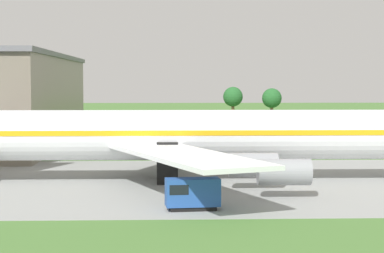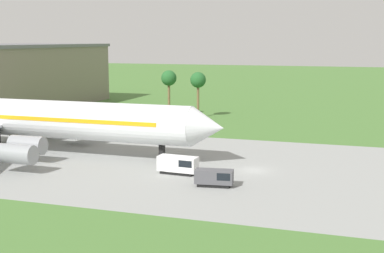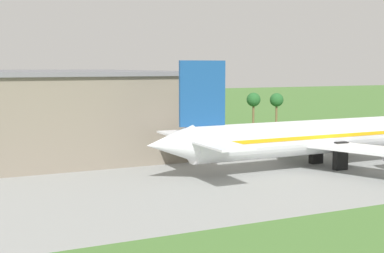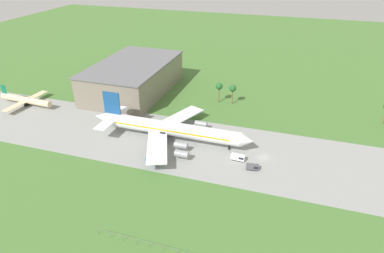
% 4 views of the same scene
% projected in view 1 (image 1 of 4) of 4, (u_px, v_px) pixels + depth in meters
% --- Properties ---
extents(jet_airliner, '(70.72, 52.76, 18.42)m').
position_uv_depth(jet_airliner, '(181.00, 135.00, 82.10)').
color(jet_airliner, white).
rests_on(jet_airliner, ground_plane).
extents(baggage_tug, '(5.11, 2.47, 2.92)m').
position_uv_depth(baggage_tug, '(191.00, 193.00, 63.21)').
color(baggage_tug, black).
rests_on(baggage_tug, ground_plane).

